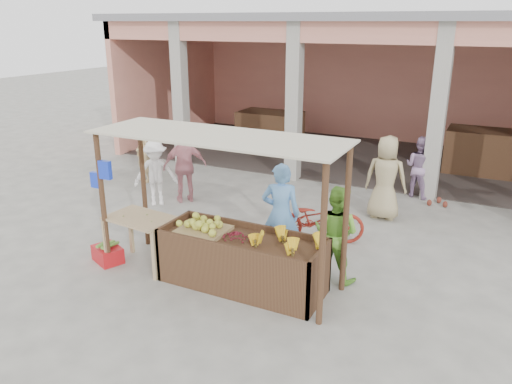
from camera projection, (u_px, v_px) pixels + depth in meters
The scene contains 20 objects.
ground at pixel (216, 279), 8.17m from camera, with size 60.00×60.00×0.00m, color slate.
market_building at pixel (370, 67), 14.82m from camera, with size 14.40×6.40×4.20m.
fruit_stall at pixel (242, 263), 7.83m from camera, with size 2.60×0.95×0.80m, color #513620.
stall_awning at pixel (213, 161), 7.58m from camera, with size 4.09×1.35×2.39m.
banana_heap at pixel (287, 242), 7.39m from camera, with size 1.04×0.57×0.19m, color gold, non-canonical shape.
melon_tray at pixel (203, 226), 7.96m from camera, with size 0.77×0.66×0.20m.
berry_heap at pixel (236, 235), 7.68m from camera, with size 0.48×0.39×0.15m, color maroon.
side_table at pixel (140, 225), 8.38m from camera, with size 1.18×0.85×0.90m.
papaya_pile at pixel (139, 211), 8.30m from camera, with size 0.73×0.42×0.21m, color #518E2E, non-canonical shape.
red_crate at pixel (108, 254), 8.72m from camera, with size 0.53×0.38×0.28m, color red.
plantain_bundle at pixel (107, 245), 8.66m from camera, with size 0.43×0.30×0.09m, color #5D9235, non-canonical shape.
produce_sacks at pixel (439, 193), 11.33m from camera, with size 0.76×0.71×0.58m.
vendor_blue at pixel (281, 211), 8.43m from camera, with size 0.72×0.53×1.91m, color #66A6ED.
vendor_green at pixel (336, 231), 7.93m from camera, with size 0.80×0.46×1.67m, color #6DB238.
motorcycle at pixel (317, 218), 9.39m from camera, with size 1.84×0.63×0.96m, color maroon.
shopper_a at pixel (155, 170), 11.24m from camera, with size 1.04×0.52×1.62m, color white.
shopper_b at pixel (185, 164), 11.40m from camera, with size 1.07×0.57×1.82m, color #D5868E.
shopper_c at pixel (386, 173), 10.39m from camera, with size 0.96×0.62×1.98m, color tan.
shopper_e at pixel (143, 151), 12.88m from camera, with size 0.60×0.46×1.62m, color tan.
shopper_f at pixel (420, 164), 11.76m from camera, with size 0.78×0.45×1.61m, color #9E7DA6.
Camera 1 is at (3.85, -6.20, 4.00)m, focal length 35.00 mm.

